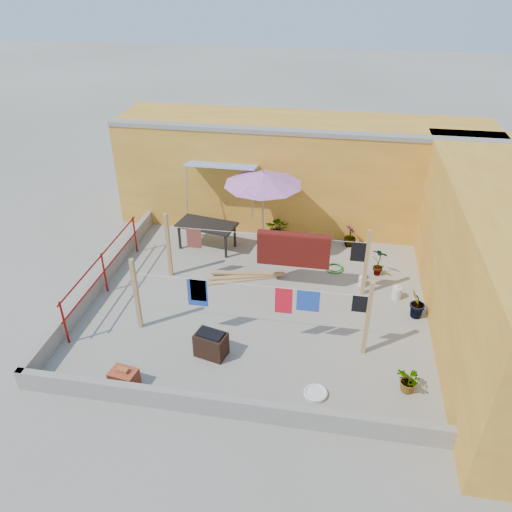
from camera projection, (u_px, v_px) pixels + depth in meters
The scene contains 21 objects.
ground at pixel (259, 302), 12.23m from camera, with size 80.00×80.00×0.00m, color #9E998E.
wall_back at pixel (301, 172), 15.29m from camera, with size 11.00×3.27×3.21m.
wall_right at pixel (499, 266), 10.64m from camera, with size 2.40×9.00×3.20m, color gold.
parapet_front at pixel (226, 407), 9.10m from camera, with size 8.30×0.16×0.44m, color gray.
parapet_left at pixel (101, 278), 12.72m from camera, with size 0.16×7.30×0.44m, color gray.
red_railing at pixel (103, 267), 12.26m from camera, with size 0.05×4.20×1.10m.
clothesline_rig at pixel (287, 256), 12.04m from camera, with size 5.09×2.35×1.80m.
patio_umbrella at pixel (263, 179), 13.06m from camera, with size 2.29×2.29×2.53m.
outdoor_table at pixel (207, 226), 14.17m from camera, with size 1.77×1.11×0.77m.
brick_stack at pixel (124, 378), 9.75m from camera, with size 0.57×0.45×0.45m.
lumber_pile at pixel (244, 277), 13.08m from camera, with size 2.08×0.87×0.13m.
brazier at pixel (211, 344), 10.47m from camera, with size 0.73×0.58×0.58m.
white_basin at pixel (315, 393), 9.61m from camera, with size 0.47×0.47×0.08m.
water_jug_a at pixel (362, 281), 12.77m from camera, with size 0.20×0.20×0.31m.
water_jug_b at pixel (397, 293), 12.28m from camera, with size 0.24×0.24×0.37m.
green_hose at pixel (334, 268), 13.50m from camera, with size 0.51×0.51×0.08m.
plant_back_a at pixel (278, 228), 14.73m from camera, with size 0.69×0.60×0.76m, color #1D5A19.
plant_back_b at pixel (350, 236), 14.46m from camera, with size 0.35×0.35×0.63m, color #1D5A19.
plant_right_a at pixel (379, 262), 13.07m from camera, with size 0.43×0.29×0.82m, color #1D5A19.
plant_right_b at pixel (417, 304), 11.50m from camera, with size 0.44×0.36×0.80m, color #1D5A19.
plant_right_c at pixel (410, 381), 9.58m from camera, with size 0.49×0.43×0.55m, color #1D5A19.
Camera 1 is at (1.64, -9.77, 7.26)m, focal length 35.00 mm.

